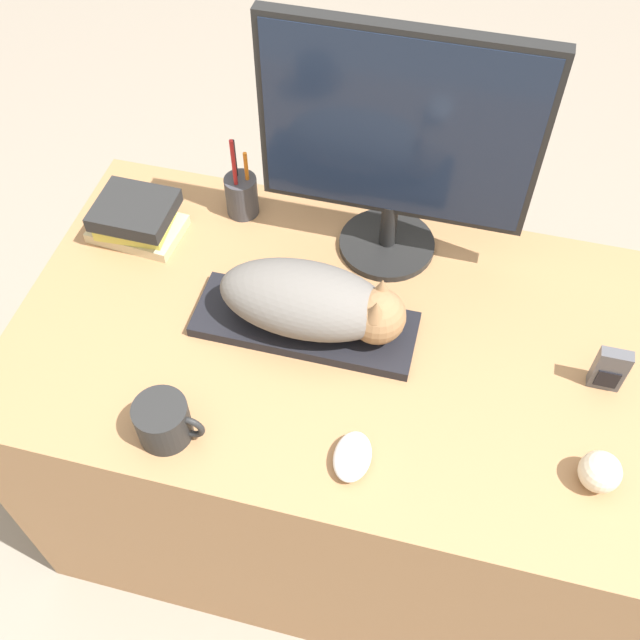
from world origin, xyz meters
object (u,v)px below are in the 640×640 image
at_px(computer_mouse, 352,457).
at_px(phone, 610,370).
at_px(pen_cup, 242,194).
at_px(keyboard, 305,324).
at_px(cat, 316,302).
at_px(baseball, 600,472).
at_px(coffee_mug, 164,421).
at_px(monitor, 397,139).
at_px(book_stack, 136,219).

distance_m(computer_mouse, phone, 0.51).
height_order(computer_mouse, pen_cup, pen_cup).
xyz_separation_m(keyboard, cat, (0.02, -0.00, 0.08)).
distance_m(keyboard, baseball, 0.61).
height_order(coffee_mug, baseball, coffee_mug).
xyz_separation_m(keyboard, baseball, (0.58, -0.20, 0.02)).
bearing_deg(cat, pen_cup, 130.54).
xyz_separation_m(baseball, phone, (0.01, 0.21, 0.01)).
relative_size(monitor, baseball, 7.35).
bearing_deg(monitor, cat, -109.67).
bearing_deg(coffee_mug, baseball, 7.04).
height_order(cat, phone, cat).
bearing_deg(computer_mouse, pen_cup, 124.44).
bearing_deg(baseball, coffee_mug, -172.96).
bearing_deg(baseball, pen_cup, 148.51).
relative_size(keyboard, monitor, 0.83).
bearing_deg(monitor, computer_mouse, -85.48).
bearing_deg(book_stack, keyboard, -21.14).
bearing_deg(keyboard, coffee_mug, -121.63).
relative_size(monitor, book_stack, 2.62).
xyz_separation_m(pen_cup, phone, (0.81, -0.28, -0.00)).
distance_m(pen_cup, book_stack, 0.24).
height_order(monitor, phone, monitor).
xyz_separation_m(keyboard, phone, (0.59, 0.01, 0.04)).
distance_m(computer_mouse, coffee_mug, 0.34).
distance_m(monitor, phone, 0.59).
height_order(monitor, coffee_mug, monitor).
xyz_separation_m(cat, phone, (0.57, 0.01, -0.04)).
xyz_separation_m(cat, baseball, (0.56, -0.20, -0.05)).
bearing_deg(phone, monitor, 151.92).
bearing_deg(baseball, computer_mouse, -170.95).
xyz_separation_m(cat, computer_mouse, (0.14, -0.27, -0.07)).
bearing_deg(keyboard, monitor, 65.82).
bearing_deg(book_stack, coffee_mug, -61.73).
bearing_deg(pen_cup, keyboard, -52.28).
relative_size(coffee_mug, pen_cup, 0.60).
height_order(keyboard, baseball, baseball).
distance_m(keyboard, monitor, 0.41).
xyz_separation_m(monitor, computer_mouse, (0.04, -0.53, -0.28)).
distance_m(computer_mouse, book_stack, 0.73).
height_order(pen_cup, book_stack, pen_cup).
bearing_deg(pen_cup, computer_mouse, -55.56).
height_order(keyboard, cat, cat).
distance_m(monitor, baseball, 0.71).
bearing_deg(keyboard, baseball, -19.19).
distance_m(keyboard, coffee_mug, 0.35).
xyz_separation_m(cat, book_stack, (-0.46, 0.17, -0.05)).
bearing_deg(keyboard, phone, 0.86).
distance_m(monitor, pen_cup, 0.42).
xyz_separation_m(keyboard, monitor, (0.12, 0.26, 0.29)).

